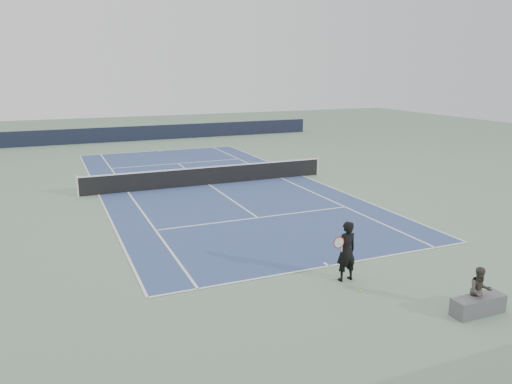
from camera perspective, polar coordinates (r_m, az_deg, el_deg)
name	(u,v)px	position (r m, az deg, el deg)	size (l,w,h in m)	color
ground	(209,185)	(25.83, -5.39, 0.82)	(80.00, 80.00, 0.00)	slate
court_surface	(209,185)	(25.83, -5.39, 0.84)	(10.97, 23.77, 0.01)	#34487A
tennis_net	(209,175)	(25.73, -5.42, 1.92)	(12.90, 0.10, 1.07)	silver
windscreen_far	(143,133)	(42.89, -12.75, 6.58)	(30.00, 0.25, 1.20)	black
tennis_player	(346,251)	(14.24, 10.26, -6.66)	(0.79, 0.51, 1.74)	black
tennis_ball	(361,291)	(13.90, 11.92, -11.02)	(0.06, 0.06, 0.06)	#CEDA2C
spectator_bench	(479,298)	(13.49, 24.12, -10.96)	(1.47, 0.93, 1.20)	#56565A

